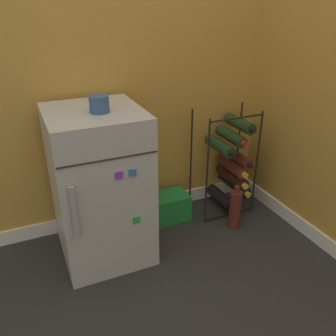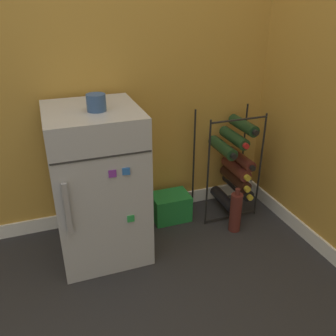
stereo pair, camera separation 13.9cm
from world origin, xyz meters
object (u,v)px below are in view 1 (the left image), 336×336
at_px(fridge_top_cup, 99,104).
at_px(wine_rack, 231,164).
at_px(mini_fridge, 100,186).
at_px(loose_bottle_floor, 235,209).
at_px(soda_box, 169,206).

bearing_deg(fridge_top_cup, wine_rack, 9.97).
xyz_separation_m(mini_fridge, wine_rack, (0.90, 0.11, -0.08)).
height_order(mini_fridge, loose_bottle_floor, mini_fridge).
xyz_separation_m(wine_rack, soda_box, (-0.43, 0.04, -0.25)).
relative_size(wine_rack, soda_box, 2.95).
height_order(wine_rack, fridge_top_cup, fridge_top_cup).
height_order(mini_fridge, fridge_top_cup, fridge_top_cup).
relative_size(fridge_top_cup, loose_bottle_floor, 0.31).
height_order(soda_box, fridge_top_cup, fridge_top_cup).
relative_size(mini_fridge, loose_bottle_floor, 2.83).
xyz_separation_m(soda_box, fridge_top_cup, (-0.45, -0.19, 0.79)).
distance_m(mini_fridge, fridge_top_cup, 0.46).
bearing_deg(fridge_top_cup, mini_fridge, 114.77).
relative_size(soda_box, loose_bottle_floor, 0.81).
xyz_separation_m(fridge_top_cup, loose_bottle_floor, (0.78, -0.07, -0.74)).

